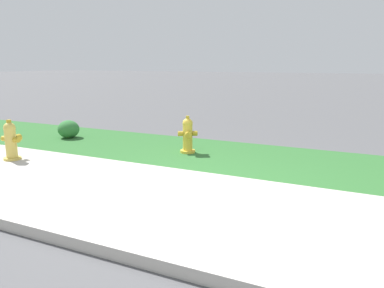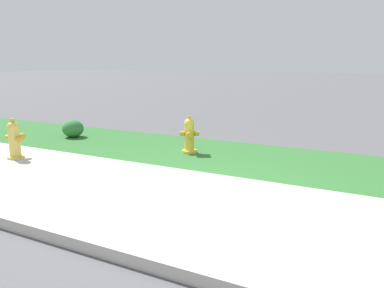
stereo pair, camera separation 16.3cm
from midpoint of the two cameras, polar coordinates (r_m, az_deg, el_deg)
The scene contains 7 objects.
ground_plane at distance 4.56m, azimuth -4.36°, elevation -8.70°, with size 120.00×120.00×0.00m, color #515154.
sidewalk_pavement at distance 4.56m, azimuth -4.36°, elevation -8.64°, with size 18.00×2.53×0.01m, color #BCB7AD.
grass_verge at distance 6.68m, azimuth 6.10°, elevation -1.88°, with size 18.00×2.34×0.01m, color #2D662D.
street_curb at distance 3.54m, azimuth -15.66°, elevation -14.56°, with size 18.00×0.16×0.12m, color #BCB7AD.
fire_hydrant_across_street at distance 6.85m, azimuth -1.34°, elevation 1.33°, with size 0.35×0.33×0.69m.
fire_hydrant_by_grass_verge at distance 7.07m, azimuth -26.45°, elevation 0.42°, with size 0.37×0.34×0.70m.
shrub_bush_near_lamp at distance 8.71m, azimuth -18.81°, elevation 2.16°, with size 0.46×0.46×0.39m.
Camera 1 is at (2.07, -3.71, 1.63)m, focal length 35.00 mm.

